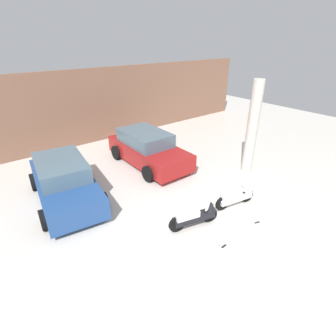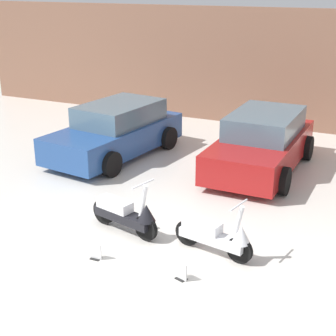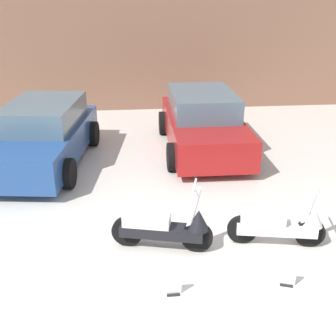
{
  "view_description": "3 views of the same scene",
  "coord_description": "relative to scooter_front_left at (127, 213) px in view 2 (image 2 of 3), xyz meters",
  "views": [
    {
      "loc": [
        -4.31,
        -3.28,
        4.61
      ],
      "look_at": [
        0.33,
        2.57,
        0.82
      ],
      "focal_mm": 28.0,
      "sensor_mm": 36.0,
      "label": 1
    },
    {
      "loc": [
        3.75,
        -6.16,
        4.1
      ],
      "look_at": [
        -0.22,
        2.31,
        0.63
      ],
      "focal_mm": 55.0,
      "sensor_mm": 36.0,
      "label": 2
    },
    {
      "loc": [
        -0.7,
        -4.38,
        3.4
      ],
      "look_at": [
        -0.07,
        1.98,
        0.69
      ],
      "focal_mm": 45.0,
      "sensor_mm": 36.0,
      "label": 3
    }
  ],
  "objects": [
    {
      "name": "ground_plane",
      "position": [
        0.23,
        -0.68,
        -0.36
      ],
      "size": [
        28.0,
        28.0,
        0.0
      ],
      "primitive_type": "plane",
      "color": "silver"
    },
    {
      "name": "wall_back",
      "position": [
        0.23,
        7.63,
        1.32
      ],
      "size": [
        19.6,
        0.12,
        3.35
      ],
      "primitive_type": "cube",
      "color": "#845B47",
      "rests_on": "ground_plane"
    },
    {
      "name": "scooter_front_left",
      "position": [
        0.0,
        0.0,
        0.0
      ],
      "size": [
        1.42,
        0.64,
        1.01
      ],
      "rotation": [
        0.0,
        0.0,
        -0.25
      ],
      "color": "black",
      "rests_on": "ground_plane"
    },
    {
      "name": "scooter_front_right",
      "position": [
        1.63,
        -0.06,
        -0.01
      ],
      "size": [
        1.37,
        0.56,
        0.96
      ],
      "rotation": [
        0.0,
        0.0,
        -0.19
      ],
      "color": "black",
      "rests_on": "ground_plane"
    },
    {
      "name": "car_rear_left",
      "position": [
        -2.25,
        3.48,
        0.25
      ],
      "size": [
        2.18,
        3.91,
        1.27
      ],
      "rotation": [
        0.0,
        0.0,
        -1.7
      ],
      "color": "navy",
      "rests_on": "ground_plane"
    },
    {
      "name": "car_rear_center",
      "position": [
        1.22,
        4.02,
        0.26
      ],
      "size": [
        1.87,
        3.8,
        1.29
      ],
      "rotation": [
        0.0,
        0.0,
        -1.58
      ],
      "color": "maroon",
      "rests_on": "ground_plane"
    },
    {
      "name": "placard_near_left_scooter",
      "position": [
        -0.01,
        -0.98,
        -0.24
      ],
      "size": [
        0.2,
        0.12,
        0.26
      ],
      "rotation": [
        0.0,
        0.0,
        0.03
      ],
      "color": "black",
      "rests_on": "ground_plane"
    },
    {
      "name": "placard_near_right_scooter",
      "position": [
        1.42,
        -0.94,
        -0.24
      ],
      "size": [
        0.2,
        0.16,
        0.26
      ],
      "rotation": [
        0.0,
        0.0,
        -0.32
      ],
      "color": "black",
      "rests_on": "ground_plane"
    }
  ]
}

